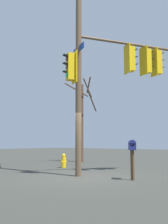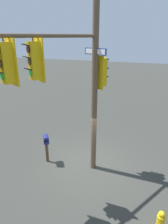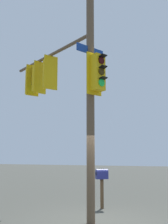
# 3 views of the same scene
# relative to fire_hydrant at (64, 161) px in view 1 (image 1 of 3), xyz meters

# --- Properties ---
(ground_plane) EXTENTS (80.00, 80.00, 0.00)m
(ground_plane) POSITION_rel_fire_hydrant_xyz_m (-2.45, -3.19, -0.34)
(ground_plane) COLOR #353630
(main_signal_pole_assembly) EXTENTS (4.88, 5.08, 9.43)m
(main_signal_pole_assembly) POSITION_rel_fire_hydrant_xyz_m (-1.20, -3.43, 4.71)
(main_signal_pole_assembly) COLOR brown
(main_signal_pole_assembly) RESTS_ON ground
(fire_hydrant) EXTENTS (0.38, 0.24, 0.73)m
(fire_hydrant) POSITION_rel_fire_hydrant_xyz_m (0.00, 0.00, 0.00)
(fire_hydrant) COLOR yellow
(fire_hydrant) RESTS_ON ground
(mailbox) EXTENTS (0.50, 0.45, 1.41)m
(mailbox) POSITION_rel_fire_hydrant_xyz_m (-1.96, -5.11, 0.76)
(mailbox) COLOR #4C3823
(mailbox) RESTS_ON ground
(bare_tree_behind_pole) EXTENTS (2.04, 1.72, 5.83)m
(bare_tree_behind_pole) POSITION_rel_fire_hydrant_xyz_m (3.75, 1.77, 2.61)
(bare_tree_behind_pole) COLOR #4C3426
(bare_tree_behind_pole) RESTS_ON ground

